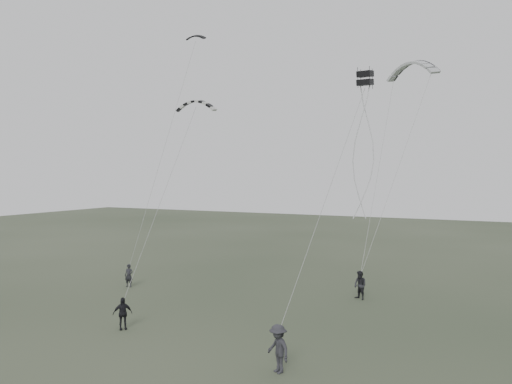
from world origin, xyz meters
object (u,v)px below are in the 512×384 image
at_px(flyer_left, 129,275).
at_px(kite_pale_large, 412,63).
at_px(kite_dark_small, 196,36).
at_px(kite_striped, 196,101).
at_px(flyer_right, 360,285).
at_px(flyer_center, 123,313).
at_px(flyer_far, 278,349).
at_px(kite_box, 365,78).

xyz_separation_m(flyer_left, kite_pale_large, (17.34, 9.95, 14.98)).
xyz_separation_m(kite_dark_small, kite_striped, (3.49, -5.36, -6.00)).
xyz_separation_m(flyer_right, kite_striped, (-10.28, -2.81, 11.75)).
height_order(flyer_right, kite_pale_large, kite_pale_large).
bearing_deg(kite_striped, flyer_left, 174.34).
bearing_deg(kite_dark_small, flyer_center, -80.83).
bearing_deg(flyer_far, flyer_left, -179.81).
xyz_separation_m(flyer_center, kite_box, (10.51, 6.93, 12.08)).
relative_size(kite_dark_small, kite_pale_large, 0.39).
xyz_separation_m(kite_dark_small, kite_box, (15.05, -6.88, -5.74)).
height_order(kite_dark_small, kite_striped, kite_dark_small).
relative_size(kite_striped, kite_box, 3.49).
height_order(kite_dark_small, kite_pale_large, kite_dark_small).
xyz_separation_m(flyer_right, flyer_center, (-9.23, -11.27, -0.08)).
bearing_deg(kite_box, flyer_left, -177.38).
distance_m(flyer_right, kite_dark_small, 22.60).
relative_size(flyer_far, kite_box, 2.54).
bearing_deg(flyer_left, flyer_right, -2.46).
xyz_separation_m(kite_striped, kite_box, (11.57, -1.52, 0.26)).
xyz_separation_m(flyer_center, kite_dark_small, (-4.54, 13.82, 17.83)).
relative_size(flyer_center, kite_pale_large, 0.41).
distance_m(kite_dark_small, kite_box, 17.52).
height_order(flyer_far, kite_dark_small, kite_dark_small).
bearing_deg(flyer_left, flyer_center, -67.16).
height_order(flyer_far, kite_box, kite_box).
distance_m(flyer_left, flyer_right, 15.76).
xyz_separation_m(flyer_center, kite_striped, (-1.05, 8.45, 11.83)).
bearing_deg(flyer_center, kite_pale_large, 9.59).
bearing_deg(flyer_far, flyer_right, 121.20).
relative_size(flyer_right, kite_striped, 0.68).
height_order(flyer_left, kite_box, kite_box).
distance_m(flyer_left, flyer_far, 17.89).
xyz_separation_m(flyer_right, kite_pale_large, (2.01, 6.31, 14.88)).
height_order(flyer_right, kite_striped, kite_striped).
xyz_separation_m(kite_dark_small, kite_pale_large, (15.77, 3.76, -2.87)).
bearing_deg(kite_box, kite_pale_large, 91.13).
bearing_deg(flyer_right, flyer_left, -135.97).
xyz_separation_m(flyer_right, kite_box, (1.29, -4.34, 12.00)).
distance_m(flyer_center, kite_striped, 14.57).
xyz_separation_m(flyer_left, kite_box, (16.62, -0.69, 12.10)).
height_order(flyer_center, kite_dark_small, kite_dark_small).
bearing_deg(kite_dark_small, kite_striped, -65.99).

